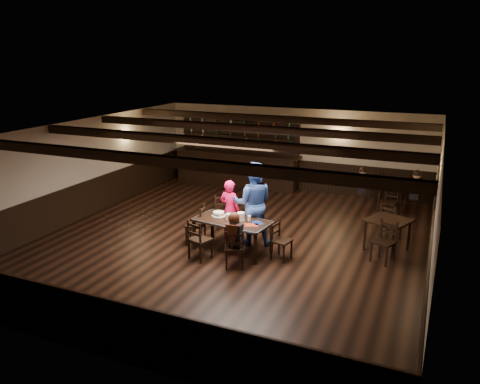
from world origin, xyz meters
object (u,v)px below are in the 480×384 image
at_px(dining_table, 232,223).
at_px(chair_near_left, 197,237).
at_px(chair_near_right, 235,246).
at_px(man_blue, 253,203).
at_px(bar_counter, 237,164).
at_px(cake, 219,214).
at_px(woman_pink, 230,210).

relative_size(dining_table, chair_near_left, 2.01).
bearing_deg(chair_near_right, dining_table, 116.89).
bearing_deg(dining_table, man_blue, 69.15).
bearing_deg(man_blue, bar_counter, -82.84).
bearing_deg(chair_near_right, cake, 130.75).
bearing_deg(chair_near_left, bar_counter, 105.69).
bearing_deg(man_blue, chair_near_left, 41.35).
height_order(woman_pink, cake, woman_pink).
bearing_deg(man_blue, dining_table, 48.71).
height_order(chair_near_right, bar_counter, bar_counter).
height_order(dining_table, woman_pink, woman_pink).
height_order(chair_near_right, man_blue, man_blue).
relative_size(chair_near_left, cake, 2.84).
distance_m(woman_pink, man_blue, 0.64).
height_order(woman_pink, man_blue, man_blue).
xyz_separation_m(dining_table, man_blue, (0.24, 0.64, 0.31)).
bearing_deg(chair_near_left, chair_near_right, -4.27).
relative_size(chair_near_right, cake, 2.70).
bearing_deg(woman_pink, dining_table, 127.10).
xyz_separation_m(cake, bar_counter, (-1.79, 5.18, -0.07)).
bearing_deg(chair_near_right, man_blue, 96.74).
bearing_deg(woman_pink, cake, 90.98).
relative_size(dining_table, man_blue, 0.93).
distance_m(cake, bar_counter, 5.49).
xyz_separation_m(dining_table, cake, (-0.42, 0.14, 0.11)).
relative_size(cake, bar_counter, 0.07).
height_order(cake, bar_counter, bar_counter).
distance_m(dining_table, bar_counter, 5.77).
distance_m(dining_table, man_blue, 0.75).
bearing_deg(dining_table, chair_near_left, -123.78).
bearing_deg(bar_counter, cake, -70.91).
distance_m(dining_table, woman_pink, 0.73).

